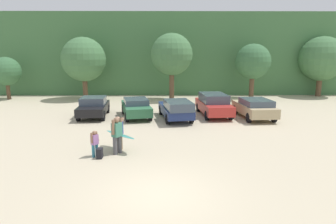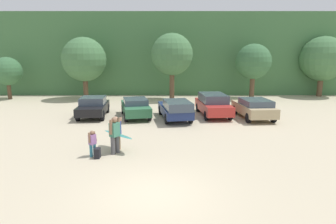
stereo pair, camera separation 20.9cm
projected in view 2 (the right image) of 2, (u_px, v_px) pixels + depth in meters
ground_plane at (156, 194)px, 9.51m from camera, size 120.00×120.00×0.00m
hillside_ridge at (166, 54)px, 37.09m from camera, size 108.00×12.00×8.98m
tree_left at (9, 71)px, 28.88m from camera, size 2.85×2.85×4.25m
tree_right at (86, 60)px, 28.59m from camera, size 4.38×4.38×6.19m
tree_center_right at (173, 55)px, 27.92m from camera, size 4.08×4.08×6.53m
tree_far_left at (255, 62)px, 28.71m from camera, size 3.51×3.51×5.55m
tree_center at (325, 59)px, 30.33m from camera, size 4.70×4.70×6.38m
parked_car_black at (95, 106)px, 21.07m from camera, size 2.20×4.28×1.46m
parked_car_forest_green at (137, 107)px, 20.92m from camera, size 2.68×4.60×1.37m
parked_car_navy at (177, 109)px, 19.96m from camera, size 2.48×4.92×1.45m
parked_car_red at (214, 104)px, 21.40m from camera, size 2.29×4.83×1.63m
parked_car_tan at (255, 108)px, 20.45m from camera, size 2.27×4.44×1.42m
person_adult at (118, 131)px, 13.66m from camera, size 0.53×0.69×1.66m
person_child at (94, 142)px, 12.86m from camera, size 0.36×0.45×1.20m
person_companion at (116, 133)px, 13.18m from camera, size 0.51×0.66×1.73m
surfboard_teal at (119, 134)px, 13.72m from camera, size 1.89×1.91×0.23m
backpack_dropped at (99, 153)px, 12.75m from camera, size 0.24×0.34×0.45m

